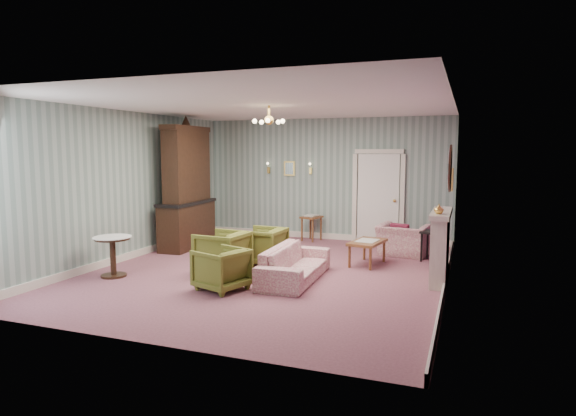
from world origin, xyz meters
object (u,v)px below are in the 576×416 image
at_px(olive_chair_b, 222,250).
at_px(side_table_black, 432,247).
at_px(sofa_chintz, 295,258).
at_px(dresser, 186,184).
at_px(olive_chair_c, 263,244).
at_px(pedestal_table, 113,256).
at_px(wingback_chair, 403,235).
at_px(fireplace, 440,246).
at_px(coffee_table, 367,253).
at_px(olive_chair_a, 222,267).

xyz_separation_m(olive_chair_b, side_table_black, (3.40, 2.14, -0.11)).
xyz_separation_m(olive_chair_b, sofa_chintz, (1.36, -0.04, -0.03)).
distance_m(dresser, side_table_black, 5.33).
relative_size(olive_chair_c, pedestal_table, 1.11).
relative_size(wingback_chair, dresser, 0.34).
distance_m(sofa_chintz, pedestal_table, 3.09).
relative_size(olive_chair_c, fireplace, 0.55).
distance_m(sofa_chintz, fireplace, 2.39).
bearing_deg(side_table_black, dresser, -175.66).
xyz_separation_m(coffee_table, pedestal_table, (-3.88, -2.37, 0.12)).
distance_m(sofa_chintz, coffee_table, 1.76).
height_order(olive_chair_b, olive_chair_c, olive_chair_b).
relative_size(olive_chair_a, pedestal_table, 1.02).
distance_m(sofa_chintz, wingback_chair, 2.96).
bearing_deg(olive_chair_c, olive_chair_b, -25.59).
height_order(olive_chair_a, wingback_chair, wingback_chair).
relative_size(sofa_chintz, dresser, 0.67).
xyz_separation_m(olive_chair_a, olive_chair_b, (-0.50, 0.97, 0.05)).
bearing_deg(olive_chair_c, side_table_black, 117.22).
bearing_deg(olive_chair_c, olive_chair_a, 5.11).
relative_size(olive_chair_c, coffee_table, 0.86).
xyz_separation_m(sofa_chintz, fireplace, (2.25, 0.78, 0.21)).
relative_size(olive_chair_a, olive_chair_c, 0.92).
bearing_deg(fireplace, side_table_black, 98.52).
relative_size(dresser, fireplace, 2.02).
xyz_separation_m(sofa_chintz, pedestal_table, (-2.97, -0.87, -0.02)).
bearing_deg(olive_chair_c, sofa_chintz, 51.33).
distance_m(olive_chair_c, fireplace, 3.19).
relative_size(olive_chair_a, sofa_chintz, 0.37).
height_order(olive_chair_b, fireplace, fireplace).
bearing_deg(side_table_black, coffee_table, -148.86).
relative_size(wingback_chair, side_table_black, 1.63).
bearing_deg(pedestal_table, side_table_black, 31.35).
bearing_deg(olive_chair_c, coffee_table, 112.75).
bearing_deg(olive_chair_b, sofa_chintz, 93.56).
height_order(sofa_chintz, dresser, dresser).
xyz_separation_m(olive_chair_a, sofa_chintz, (0.86, 0.94, 0.02)).
height_order(olive_chair_a, coffee_table, olive_chair_a).
distance_m(wingback_chair, side_table_black, 0.74).
bearing_deg(coffee_table, pedestal_table, -148.59).
distance_m(olive_chair_a, coffee_table, 3.01).
distance_m(dresser, fireplace, 5.56).
bearing_deg(wingback_chair, olive_chair_a, 64.57).
relative_size(olive_chair_b, dresser, 0.29).
relative_size(sofa_chintz, wingback_chair, 1.96).
bearing_deg(side_table_black, wingback_chair, 145.86).
bearing_deg(fireplace, coffee_table, 151.80).
bearing_deg(olive_chair_a, side_table_black, 155.96).
height_order(olive_chair_a, pedestal_table, olive_chair_a).
bearing_deg(olive_chair_a, dresser, -120.93).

